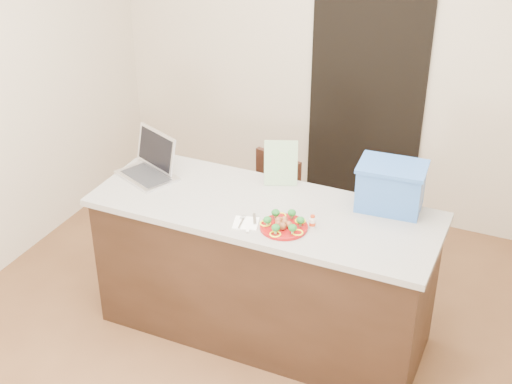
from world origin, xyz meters
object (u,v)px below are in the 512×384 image
at_px(plate, 284,227).
at_px(napkin, 246,223).
at_px(yogurt_bottle, 312,222).
at_px(chair, 273,208).
at_px(laptop, 151,163).
at_px(blue_box, 391,186).
at_px(island, 264,270).

height_order(plate, napkin, plate).
height_order(napkin, yogurt_bottle, yogurt_bottle).
distance_m(plate, chair, 1.06).
height_order(yogurt_bottle, laptop, laptop).
xyz_separation_m(laptop, blue_box, (1.49, 0.20, 0.07)).
xyz_separation_m(napkin, laptop, (-0.80, 0.31, 0.07)).
bearing_deg(napkin, island, 85.20).
relative_size(island, laptop, 4.71).
xyz_separation_m(blue_box, chair, (-0.90, 0.39, -0.57)).
xyz_separation_m(island, yogurt_bottle, (0.34, -0.10, 0.49)).
xyz_separation_m(yogurt_bottle, laptop, (-1.16, 0.19, 0.04)).
height_order(napkin, laptop, laptop).
bearing_deg(laptop, chair, 68.78).
xyz_separation_m(yogurt_bottle, chair, (-0.57, 0.78, -0.47)).
bearing_deg(plate, laptop, 165.34).
distance_m(napkin, blue_box, 0.86).
bearing_deg(island, yogurt_bottle, -16.58).
height_order(island, chair, island).
distance_m(blue_box, chair, 1.14).
xyz_separation_m(yogurt_bottle, blue_box, (0.33, 0.39, 0.11)).
bearing_deg(blue_box, island, -160.79).
bearing_deg(yogurt_bottle, napkin, -162.14).
bearing_deg(chair, laptop, -118.44).
bearing_deg(napkin, yogurt_bottle, 17.86).
distance_m(island, plate, 0.54).
height_order(island, yogurt_bottle, yogurt_bottle).
xyz_separation_m(island, chair, (-0.23, 0.68, 0.02)).
distance_m(yogurt_bottle, laptop, 1.17).
bearing_deg(napkin, chair, 103.36).
distance_m(plate, blue_box, 0.67).
relative_size(plate, laptop, 0.61).
bearing_deg(chair, yogurt_bottle, -37.72).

